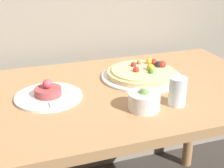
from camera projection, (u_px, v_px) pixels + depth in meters
The scene contains 5 objects.
dining_table at pixel (110, 112), 1.27m from camera, with size 1.35×0.75×0.74m.
pizza_plate at pixel (142, 73), 1.35m from camera, with size 0.35×0.35×0.06m.
tartare_plate at pixel (48, 94), 1.16m from camera, with size 0.25×0.25×0.08m.
small_bowl at pixel (144, 100), 1.07m from camera, with size 0.11×0.11×0.08m.
drinking_glass at pixel (178, 91), 1.10m from camera, with size 0.06×0.06×0.10m.
Camera 1 is at (-0.36, -0.69, 1.24)m, focal length 50.00 mm.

